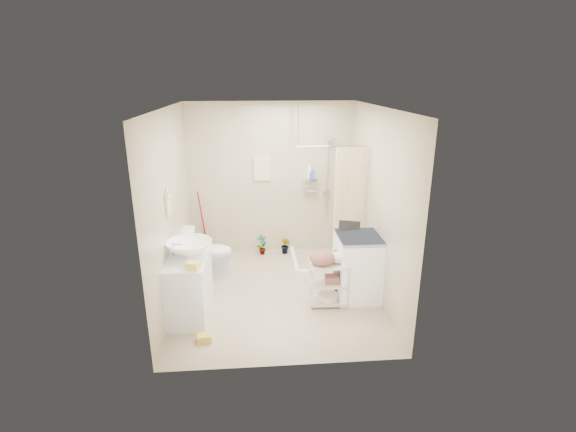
# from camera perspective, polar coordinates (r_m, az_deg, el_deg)

# --- Properties ---
(floor) EXTENTS (3.20, 3.20, 0.00)m
(floor) POSITION_cam_1_polar(r_m,az_deg,el_deg) (6.12, -1.49, -10.48)
(floor) COLOR tan
(floor) RESTS_ON ground
(ceiling) EXTENTS (2.80, 3.20, 0.04)m
(ceiling) POSITION_cam_1_polar(r_m,az_deg,el_deg) (5.37, -1.73, 14.59)
(ceiling) COLOR silver
(ceiling) RESTS_ON ground
(wall_back) EXTENTS (2.80, 0.04, 2.60)m
(wall_back) POSITION_cam_1_polar(r_m,az_deg,el_deg) (7.15, -2.33, 5.00)
(wall_back) COLOR #BBB091
(wall_back) RESTS_ON ground
(wall_front) EXTENTS (2.80, 0.04, 2.60)m
(wall_front) POSITION_cam_1_polar(r_m,az_deg,el_deg) (4.11, -0.34, -5.36)
(wall_front) COLOR #BBB091
(wall_front) RESTS_ON ground
(wall_left) EXTENTS (0.04, 3.20, 2.60)m
(wall_left) POSITION_cam_1_polar(r_m,az_deg,el_deg) (5.71, -15.76, 0.83)
(wall_left) COLOR #BBB091
(wall_left) RESTS_ON ground
(wall_right) EXTENTS (0.04, 3.20, 2.60)m
(wall_right) POSITION_cam_1_polar(r_m,az_deg,el_deg) (5.85, 12.22, 1.53)
(wall_right) COLOR #BBB091
(wall_right) RESTS_ON ground
(vanity) EXTENTS (0.55, 0.95, 0.82)m
(vanity) POSITION_cam_1_polar(r_m,az_deg,el_deg) (5.58, -13.38, -9.30)
(vanity) COLOR silver
(vanity) RESTS_ON ground
(sink) EXTENTS (0.67, 0.67, 0.20)m
(sink) POSITION_cam_1_polar(r_m,az_deg,el_deg) (5.40, -13.36, -4.33)
(sink) COLOR white
(sink) RESTS_ON vanity
(counter_basket) EXTENTS (0.19, 0.18, 0.09)m
(counter_basket) POSITION_cam_1_polar(r_m,az_deg,el_deg) (5.05, -12.82, -6.61)
(counter_basket) COLOR #E8DA4A
(counter_basket) RESTS_ON vanity
(floor_basket) EXTENTS (0.26, 0.22, 0.13)m
(floor_basket) POSITION_cam_1_polar(r_m,az_deg,el_deg) (5.19, -11.40, -15.87)
(floor_basket) COLOR gold
(floor_basket) RESTS_ON ground
(toilet) EXTENTS (0.78, 0.47, 0.78)m
(toilet) POSITION_cam_1_polar(r_m,az_deg,el_deg) (6.58, -10.97, -4.91)
(toilet) COLOR white
(toilet) RESTS_ON ground
(mop) EXTENTS (0.14, 0.14, 1.14)m
(mop) POSITION_cam_1_polar(r_m,az_deg,el_deg) (7.34, -11.87, -0.95)
(mop) COLOR #9F0805
(mop) RESTS_ON ground
(potted_plant_a) EXTENTS (0.23, 0.21, 0.36)m
(potted_plant_a) POSITION_cam_1_polar(r_m,az_deg,el_deg) (7.31, -3.58, -3.95)
(potted_plant_a) COLOR brown
(potted_plant_a) RESTS_ON ground
(potted_plant_b) EXTENTS (0.21, 0.21, 0.30)m
(potted_plant_b) POSITION_cam_1_polar(r_m,az_deg,el_deg) (7.34, -0.34, -4.06)
(potted_plant_b) COLOR brown
(potted_plant_b) RESTS_ON ground
(hanging_towel) EXTENTS (0.28, 0.03, 0.42)m
(hanging_towel) POSITION_cam_1_polar(r_m,az_deg,el_deg) (7.09, -3.56, 6.51)
(hanging_towel) COLOR beige
(hanging_towel) RESTS_ON wall_back
(towel_ring) EXTENTS (0.04, 0.22, 0.34)m
(towel_ring) POSITION_cam_1_polar(r_m,az_deg,el_deg) (5.47, -16.08, 1.90)
(towel_ring) COLOR #E5CC82
(towel_ring) RESTS_ON wall_left
(tp_holder) EXTENTS (0.08, 0.12, 0.14)m
(tp_holder) POSITION_cam_1_polar(r_m,az_deg,el_deg) (5.95, -14.82, -4.34)
(tp_holder) COLOR white
(tp_holder) RESTS_ON wall_left
(shower) EXTENTS (1.10, 1.10, 2.10)m
(shower) POSITION_cam_1_polar(r_m,az_deg,el_deg) (6.78, 5.11, 1.99)
(shower) COLOR white
(shower) RESTS_ON ground
(shampoo_bottle_a) EXTENTS (0.10, 0.10, 0.26)m
(shampoo_bottle_a) POSITION_cam_1_polar(r_m,az_deg,el_deg) (7.12, 3.01, 6.15)
(shampoo_bottle_a) COLOR white
(shampoo_bottle_a) RESTS_ON shower
(shampoo_bottle_b) EXTENTS (0.10, 0.10, 0.18)m
(shampoo_bottle_b) POSITION_cam_1_polar(r_m,az_deg,el_deg) (7.10, 3.23, 5.79)
(shampoo_bottle_b) COLOR #3755A1
(shampoo_bottle_b) RESTS_ON shower
(washing_machine) EXTENTS (0.62, 0.65, 0.91)m
(washing_machine) POSITION_cam_1_polar(r_m,az_deg,el_deg) (5.93, 9.71, -6.82)
(washing_machine) COLOR white
(washing_machine) RESTS_ON ground
(laundry_rack) EXTENTS (0.53, 0.33, 0.72)m
(laundry_rack) POSITION_cam_1_polar(r_m,az_deg,el_deg) (5.72, 5.57, -8.73)
(laundry_rack) COLOR beige
(laundry_rack) RESTS_ON ground
(ironing_board) EXTENTS (0.32, 0.12, 1.09)m
(ironing_board) POSITION_cam_1_polar(r_m,az_deg,el_deg) (5.96, 8.09, -5.65)
(ironing_board) COLOR black
(ironing_board) RESTS_ON ground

